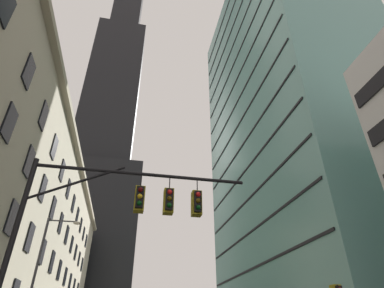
# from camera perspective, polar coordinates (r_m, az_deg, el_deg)

# --- Properties ---
(dark_skyscraper) EXTENTS (24.87, 24.87, 201.80)m
(dark_skyscraper) POSITION_cam_1_polar(r_m,az_deg,el_deg) (106.76, -15.28, 3.07)
(dark_skyscraper) COLOR black
(dark_skyscraper) RESTS_ON ground
(glass_office_midrise) EXTENTS (14.59, 31.83, 59.83)m
(glass_office_midrise) POSITION_cam_1_polar(r_m,az_deg,el_deg) (49.65, 16.56, 4.61)
(glass_office_midrise) COLOR slate
(glass_office_midrise) RESTS_ON ground
(traffic_signal_mast) EXTENTS (8.76, 0.63, 7.46)m
(traffic_signal_mast) POSITION_cam_1_polar(r_m,az_deg,el_deg) (12.52, -12.01, -12.38)
(traffic_signal_mast) COLOR black
(traffic_signal_mast) RESTS_ON sidewalk_left
(street_lamppost) EXTENTS (2.44, 0.32, 8.86)m
(street_lamppost) POSITION_cam_1_polar(r_m,az_deg,el_deg) (25.13, -26.10, -20.23)
(street_lamppost) COLOR #47474C
(street_lamppost) RESTS_ON sidewalk_left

